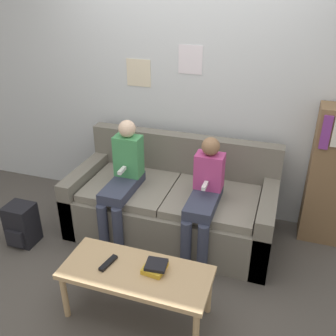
# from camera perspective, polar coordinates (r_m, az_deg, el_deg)

# --- Properties ---
(ground_plane) EXTENTS (10.00, 10.00, 0.00)m
(ground_plane) POSITION_cam_1_polar(r_m,az_deg,el_deg) (3.30, -2.41, -14.81)
(ground_plane) COLOR #4C4742
(wall_back) EXTENTS (8.00, 0.06, 2.60)m
(wall_back) POSITION_cam_1_polar(r_m,az_deg,el_deg) (3.61, 3.47, 12.60)
(wall_back) COLOR silver
(wall_back) RESTS_ON ground_plane
(couch) EXTENTS (1.87, 0.88, 0.86)m
(couch) POSITION_cam_1_polar(r_m,az_deg,el_deg) (3.54, 0.72, -5.57)
(couch) COLOR #6B665B
(couch) RESTS_ON ground_plane
(coffee_table) EXTENTS (1.04, 0.44, 0.40)m
(coffee_table) POSITION_cam_1_polar(r_m,az_deg,el_deg) (2.70, -4.85, -16.07)
(coffee_table) COLOR tan
(coffee_table) RESTS_ON ground_plane
(person_left) EXTENTS (0.24, 0.59, 1.10)m
(person_left) POSITION_cam_1_polar(r_m,az_deg,el_deg) (3.34, -6.90, -1.56)
(person_left) COLOR #33384C
(person_left) RESTS_ON ground_plane
(person_right) EXTENTS (0.24, 0.59, 1.04)m
(person_right) POSITION_cam_1_polar(r_m,az_deg,el_deg) (3.13, 5.55, -4.18)
(person_right) COLOR #33384C
(person_right) RESTS_ON ground_plane
(tv_remote) EXTENTS (0.07, 0.17, 0.02)m
(tv_remote) POSITION_cam_1_polar(r_m,az_deg,el_deg) (2.73, -9.09, -14.10)
(tv_remote) COLOR black
(tv_remote) RESTS_ON coffee_table
(book_stack) EXTENTS (0.17, 0.17, 0.06)m
(book_stack) POSITION_cam_1_polar(r_m,az_deg,el_deg) (2.65, -1.96, -14.81)
(book_stack) COLOR gold
(book_stack) RESTS_ON coffee_table
(bookshelf) EXTENTS (0.38, 0.29, 1.27)m
(bookshelf) POSITION_cam_1_polar(r_m,az_deg,el_deg) (3.58, 23.59, -1.17)
(bookshelf) COLOR brown
(bookshelf) RESTS_ON ground_plane
(backpack) EXTENTS (0.24, 0.25, 0.39)m
(backpack) POSITION_cam_1_polar(r_m,az_deg,el_deg) (3.69, -21.39, -8.02)
(backpack) COLOR black
(backpack) RESTS_ON ground_plane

